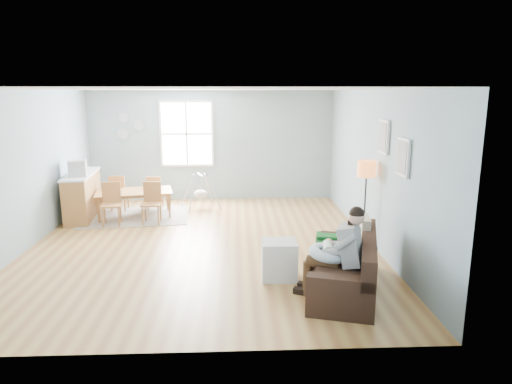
{
  "coord_description": "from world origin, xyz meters",
  "views": [
    {
      "loc": [
        0.61,
        -7.81,
        2.65
      ],
      "look_at": [
        0.94,
        -0.29,
        1.0
      ],
      "focal_mm": 32.0,
      "sensor_mm": 36.0,
      "label": 1
    }
  ],
  "objects_px": {
    "chair_se": "(152,200)",
    "baby_swing": "(201,193)",
    "toddler": "(345,240)",
    "counter": "(83,195)",
    "monitor": "(77,168)",
    "sofa": "(348,271)",
    "chair_nw": "(118,191)",
    "chair_ne": "(155,191)",
    "floor_lamp": "(366,176)",
    "dining_table": "(135,204)",
    "chair_sw": "(111,201)",
    "storage_cube": "(279,260)",
    "father": "(339,249)"
  },
  "relations": [
    {
      "from": "chair_se",
      "to": "baby_swing",
      "type": "height_order",
      "value": "chair_se"
    },
    {
      "from": "toddler",
      "to": "counter",
      "type": "relative_size",
      "value": 0.42
    },
    {
      "from": "toddler",
      "to": "monitor",
      "type": "xyz_separation_m",
      "value": [
        -4.75,
        3.41,
        0.48
      ]
    },
    {
      "from": "chair_se",
      "to": "counter",
      "type": "distance_m",
      "value": 1.64
    },
    {
      "from": "sofa",
      "to": "toddler",
      "type": "xyz_separation_m",
      "value": [
        -0.02,
        0.19,
        0.37
      ]
    },
    {
      "from": "sofa",
      "to": "chair_nw",
      "type": "bearing_deg",
      "value": 133.41
    },
    {
      "from": "chair_nw",
      "to": "chair_ne",
      "type": "bearing_deg",
      "value": 6.66
    },
    {
      "from": "toddler",
      "to": "floor_lamp",
      "type": "xyz_separation_m",
      "value": [
        0.7,
        1.51,
        0.62
      ]
    },
    {
      "from": "dining_table",
      "to": "chair_sw",
      "type": "distance_m",
      "value": 0.71
    },
    {
      "from": "storage_cube",
      "to": "dining_table",
      "type": "height_order",
      "value": "dining_table"
    },
    {
      "from": "toddler",
      "to": "chair_ne",
      "type": "bearing_deg",
      "value": 127.92
    },
    {
      "from": "chair_nw",
      "to": "counter",
      "type": "bearing_deg",
      "value": -141.58
    },
    {
      "from": "chair_ne",
      "to": "monitor",
      "type": "xyz_separation_m",
      "value": [
        -1.38,
        -0.92,
        0.69
      ]
    },
    {
      "from": "father",
      "to": "sofa",
      "type": "bearing_deg",
      "value": 49.87
    },
    {
      "from": "monitor",
      "to": "baby_swing",
      "type": "xyz_separation_m",
      "value": [
        2.43,
        0.99,
        -0.77
      ]
    },
    {
      "from": "toddler",
      "to": "monitor",
      "type": "bearing_deg",
      "value": 144.36
    },
    {
      "from": "toddler",
      "to": "chair_se",
      "type": "bearing_deg",
      "value": 135.0
    },
    {
      "from": "chair_ne",
      "to": "monitor",
      "type": "distance_m",
      "value": 1.8
    },
    {
      "from": "sofa",
      "to": "toddler",
      "type": "relative_size",
      "value": 2.74
    },
    {
      "from": "storage_cube",
      "to": "dining_table",
      "type": "distance_m",
      "value": 4.48
    },
    {
      "from": "chair_se",
      "to": "chair_ne",
      "type": "height_order",
      "value": "chair_se"
    },
    {
      "from": "floor_lamp",
      "to": "chair_sw",
      "type": "bearing_deg",
      "value": 160.96
    },
    {
      "from": "sofa",
      "to": "chair_se",
      "type": "bearing_deg",
      "value": 133.54
    },
    {
      "from": "dining_table",
      "to": "chair_se",
      "type": "xyz_separation_m",
      "value": [
        0.46,
        -0.5,
        0.19
      ]
    },
    {
      "from": "sofa",
      "to": "father",
      "type": "bearing_deg",
      "value": -130.13
    },
    {
      "from": "sofa",
      "to": "monitor",
      "type": "distance_m",
      "value": 6.03
    },
    {
      "from": "counter",
      "to": "baby_swing",
      "type": "xyz_separation_m",
      "value": [
        2.48,
        0.66,
        -0.13
      ]
    },
    {
      "from": "chair_se",
      "to": "chair_nw",
      "type": "relative_size",
      "value": 1.03
    },
    {
      "from": "chair_sw",
      "to": "counter",
      "type": "height_order",
      "value": "counter"
    },
    {
      "from": "toddler",
      "to": "chair_nw",
      "type": "bearing_deg",
      "value": 134.53
    },
    {
      "from": "monitor",
      "to": "chair_se",
      "type": "bearing_deg",
      "value": -6.45
    },
    {
      "from": "chair_ne",
      "to": "sofa",
      "type": "bearing_deg",
      "value": -53.1
    },
    {
      "from": "floor_lamp",
      "to": "storage_cube",
      "type": "height_order",
      "value": "floor_lamp"
    },
    {
      "from": "toddler",
      "to": "chair_sw",
      "type": "distance_m",
      "value": 5.12
    },
    {
      "from": "toddler",
      "to": "chair_se",
      "type": "height_order",
      "value": "toddler"
    },
    {
      "from": "chair_se",
      "to": "chair_nw",
      "type": "height_order",
      "value": "chair_se"
    },
    {
      "from": "toddler",
      "to": "chair_ne",
      "type": "xyz_separation_m",
      "value": [
        -3.37,
        4.33,
        -0.21
      ]
    },
    {
      "from": "chair_sw",
      "to": "counter",
      "type": "relative_size",
      "value": 0.49
    },
    {
      "from": "father",
      "to": "monitor",
      "type": "relative_size",
      "value": 3.12
    },
    {
      "from": "chair_sw",
      "to": "chair_nw",
      "type": "height_order",
      "value": "chair_sw"
    },
    {
      "from": "dining_table",
      "to": "chair_nw",
      "type": "relative_size",
      "value": 1.93
    },
    {
      "from": "sofa",
      "to": "monitor",
      "type": "height_order",
      "value": "monitor"
    },
    {
      "from": "father",
      "to": "monitor",
      "type": "bearing_deg",
      "value": 140.17
    },
    {
      "from": "floor_lamp",
      "to": "chair_ne",
      "type": "relative_size",
      "value": 1.95
    },
    {
      "from": "dining_table",
      "to": "baby_swing",
      "type": "height_order",
      "value": "baby_swing"
    },
    {
      "from": "floor_lamp",
      "to": "chair_nw",
      "type": "distance_m",
      "value": 5.63
    },
    {
      "from": "toddler",
      "to": "chair_se",
      "type": "distance_m",
      "value": 4.58
    },
    {
      "from": "storage_cube",
      "to": "counter",
      "type": "xyz_separation_m",
      "value": [
        -3.9,
        3.49,
        0.21
      ]
    },
    {
      "from": "father",
      "to": "chair_sw",
      "type": "xyz_separation_m",
      "value": [
        -3.87,
        3.56,
        -0.18
      ]
    },
    {
      "from": "floor_lamp",
      "to": "baby_swing",
      "type": "height_order",
      "value": "floor_lamp"
    }
  ]
}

